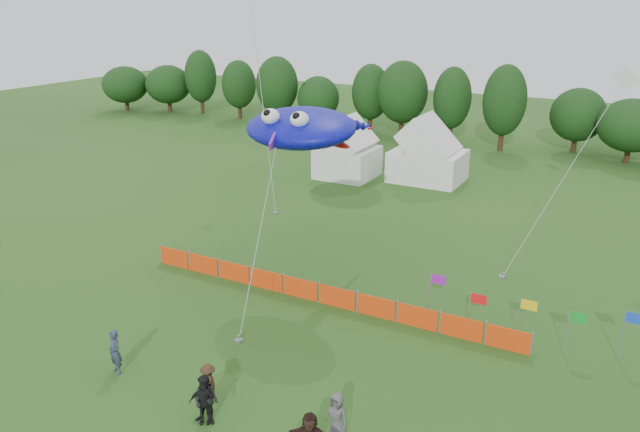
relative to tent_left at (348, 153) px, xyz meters
The scene contains 14 objects.
ground 30.36m from the tent_left, 71.09° to the right, with size 160.00×160.00×0.00m, color #234C16.
treeline 20.00m from the tent_left, 54.93° to the left, with size 104.57×8.78×8.36m.
tent_left is the anchor object (origin of this frame).
tent_right 6.46m from the tent_left, 17.93° to the left, with size 5.62×4.50×3.97m.
barrier_fence 22.55m from the tent_left, 67.27° to the right, with size 19.90×0.06×1.00m.
flag_row 27.32m from the tent_left, 46.01° to the right, with size 10.73×0.73×2.20m.
spectator_a 30.16m from the tent_left, 81.17° to the right, with size 0.67×0.44×1.85m, color #2C344A.
spectator_b 32.04m from the tent_left, 72.44° to the right, with size 0.91×0.71×1.86m, color black.
spectator_c 30.91m from the tent_left, 73.10° to the right, with size 1.00×0.58×1.55m, color #3A2517.
spectator_d 32.03m from the tent_left, 72.63° to the right, with size 0.96×0.40×1.64m, color black.
spectator_e 32.22m from the tent_left, 64.37° to the right, with size 0.82×0.53×1.68m, color #4F4E53.
stingray_kite 20.57m from the tent_left, 70.03° to the right, with size 7.52×15.10×9.16m.
small_kite_white 21.21m from the tent_left, 23.07° to the right, with size 4.85×7.75×10.48m.
small_kite_dark 10.09m from the tent_left, 122.50° to the right, with size 7.31×7.68×15.43m.
Camera 1 is at (11.90, -15.79, 13.94)m, focal length 35.00 mm.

